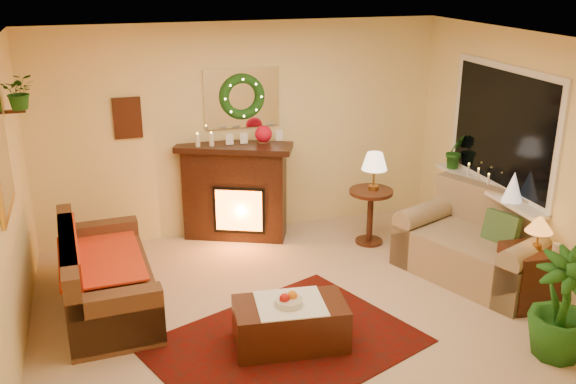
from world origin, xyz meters
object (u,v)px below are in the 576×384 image
object	(u,v)px
sofa	(107,267)
coffee_table	(290,324)
loveseat	(476,241)
fireplace	(235,195)
end_table_square	(530,279)
side_table_round	(370,218)

from	to	relation	value
sofa	coffee_table	distance (m)	1.94
loveseat	coffee_table	distance (m)	2.40
fireplace	end_table_square	size ratio (longest dim) A/B	2.02
sofa	side_table_round	distance (m)	3.17
fireplace	sofa	bearing A→B (deg)	-116.61
sofa	loveseat	world-z (taller)	loveseat
sofa	fireplace	xyz separation A→B (m)	(1.59, 1.32, 0.12)
sofa	fireplace	world-z (taller)	fireplace
fireplace	side_table_round	bearing A→B (deg)	-0.34
sofa	side_table_round	xyz separation A→B (m)	(3.10, 0.65, -0.10)
coffee_table	side_table_round	bearing A→B (deg)	55.86
fireplace	loveseat	bearing A→B (deg)	-15.99
fireplace	coffee_table	bearing A→B (deg)	-68.11
fireplace	side_table_round	distance (m)	1.67
sofa	loveseat	bearing A→B (deg)	-10.50
sofa	side_table_round	size ratio (longest dim) A/B	2.73
fireplace	coffee_table	size ratio (longest dim) A/B	1.24
loveseat	side_table_round	bearing A→B (deg)	98.90
loveseat	fireplace	bearing A→B (deg)	118.01
sofa	coffee_table	world-z (taller)	sofa
side_table_round	coffee_table	xyz separation A→B (m)	(-1.59, -1.84, -0.11)
fireplace	coffee_table	distance (m)	2.54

